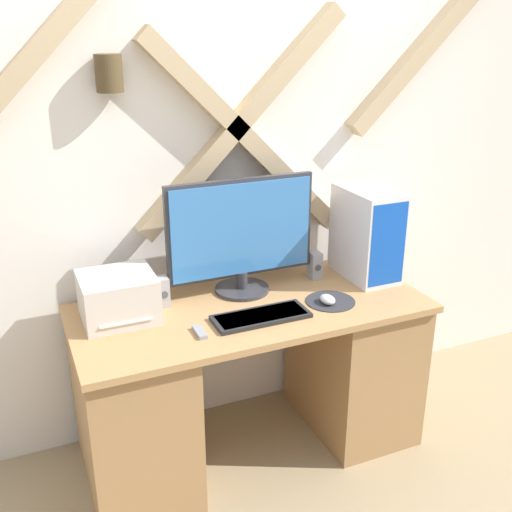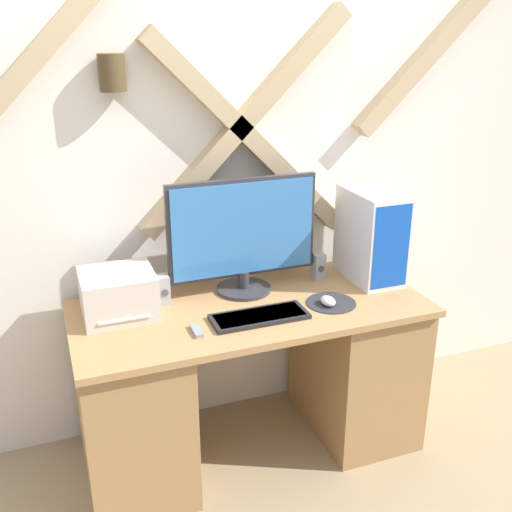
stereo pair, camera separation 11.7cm
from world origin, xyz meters
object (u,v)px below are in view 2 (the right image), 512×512
Objects in this scene: keyboard at (259,316)px; mouse at (328,301)px; remote_control at (197,331)px; monitor at (243,234)px; speaker_left at (163,290)px; computer_tower at (371,235)px; speaker_right at (318,266)px; printer at (118,294)px.

keyboard is 0.32m from mouse.
mouse reaches higher than remote_control.
keyboard is at bearing -96.35° from monitor.
speaker_left is (-0.34, 0.28, 0.05)m from keyboard.
computer_tower is 3.32× the size of speaker_left.
remote_control is at bearing -165.25° from computer_tower.
speaker_right is 1.27× the size of remote_control.
printer is at bearing 156.06° from keyboard.
monitor is at bearing 1.31° from speaker_left.
mouse is 0.67× the size of speaker_right.
monitor is at bearing 45.72° from remote_control.
speaker_left is (-0.98, 0.07, -0.15)m from computer_tower.
mouse is at bearing -147.31° from computer_tower.
monitor is at bearing 135.77° from mouse.
mouse is 0.20× the size of computer_tower.
mouse is (0.32, 0.01, 0.01)m from keyboard.
mouse is 0.43m from computer_tower.
speaker_left is 1.00× the size of speaker_right.
speaker_left is 1.27× the size of remote_control.
printer reaches higher than speaker_left.
keyboard is 1.36× the size of printer.
printer is 2.30× the size of speaker_right.
computer_tower is at bearing -1.02° from printer.
speaker_left is at bearing 101.72° from remote_control.
speaker_left reaches higher than keyboard.
remote_control is (0.26, -0.26, -0.09)m from printer.
printer is 2.92× the size of remote_control.
printer is at bearing -167.21° from speaker_left.
speaker_right is (0.37, -0.00, -0.21)m from monitor.
computer_tower is 3.32× the size of speaker_right.
printer reaches higher than mouse.
printer is (-1.17, 0.02, -0.12)m from computer_tower.
keyboard is at bearing -144.75° from speaker_right.
computer_tower is at bearing -16.62° from speaker_right.
speaker_right is (0.40, 0.29, 0.05)m from keyboard.
printer is at bearing 165.12° from mouse.
monitor is 2.29× the size of printer.
keyboard is at bearing 5.17° from remote_control.
speaker_left is (-0.66, 0.27, 0.04)m from mouse.
mouse is 0.88m from printer.
remote_control is (-0.68, -0.31, -0.06)m from speaker_right.
monitor is at bearing 173.07° from computer_tower.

